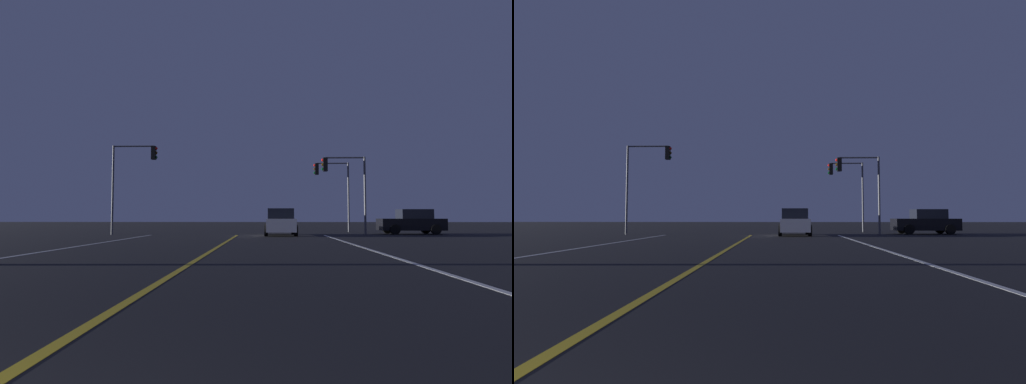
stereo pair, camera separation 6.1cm
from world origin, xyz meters
The scene contains 7 objects.
lane_edge_right centered at (5.60, 10.39, 0.00)m, with size 0.16×32.77×0.01m, color silver.
lane_center_divider centered at (0.00, 10.39, 0.00)m, with size 0.16×32.77×0.01m, color gold.
car_ahead_far centered at (2.77, 26.46, 0.82)m, with size 2.02×4.30×1.70m.
car_crossing_side centered at (11.87, 28.83, 0.82)m, with size 4.30×2.02×1.70m.
traffic_light_near_right centered at (6.97, 27.27, 3.82)m, with size 2.91×0.36×5.13m.
traffic_light_near_left centered at (-6.99, 27.27, 4.38)m, with size 3.04×0.36×5.95m.
traffic_light_far_right centered at (7.06, 32.77, 4.05)m, with size 2.80×0.36×5.47m.
Camera 1 is at (1.91, -0.05, 1.16)m, focal length 29.16 mm.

